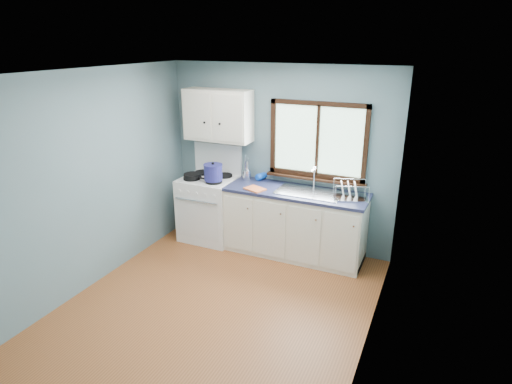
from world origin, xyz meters
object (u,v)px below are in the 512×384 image
at_px(gas_range, 210,206).
at_px(skillet, 193,175).
at_px(base_cabinets, 295,226).
at_px(utensil_crock, 247,175).
at_px(stockpot, 213,172).
at_px(sink, 309,197).
at_px(thermos, 247,170).
at_px(dish_rack, 350,194).

bearing_deg(gas_range, skillet, -138.79).
height_order(base_cabinets, utensil_crock, utensil_crock).
xyz_separation_m(skillet, stockpot, (0.33, 0.00, 0.09)).
xyz_separation_m(sink, thermos, (-0.97, 0.17, 0.19)).
height_order(base_cabinets, stockpot, stockpot).
relative_size(sink, thermos, 3.14).
xyz_separation_m(base_cabinets, sink, (0.18, -0.00, 0.45)).
bearing_deg(thermos, skillet, -153.54).
height_order(stockpot, dish_rack, stockpot).
bearing_deg(skillet, sink, 21.53).
distance_m(stockpot, thermos, 0.48).
bearing_deg(utensil_crock, dish_rack, -5.19).
height_order(base_cabinets, thermos, thermos).
distance_m(base_cabinets, utensil_crock, 0.99).
distance_m(sink, dish_rack, 0.53).
bearing_deg(thermos, sink, -10.14).
bearing_deg(stockpot, gas_range, 139.01).
height_order(gas_range, stockpot, gas_range).
relative_size(base_cabinets, dish_rack, 3.69).
bearing_deg(base_cabinets, utensil_crock, 168.89).
relative_size(stockpot, dish_rack, 0.68).
xyz_separation_m(sink, stockpot, (-1.32, -0.16, 0.22)).
xyz_separation_m(utensil_crock, thermos, (-0.01, 0.02, 0.06)).
height_order(gas_range, skillet, gas_range).
height_order(gas_range, utensil_crock, gas_range).
relative_size(utensil_crock, dish_rack, 0.71).
bearing_deg(dish_rack, base_cabinets, 163.24).
relative_size(gas_range, utensil_crock, 3.84).
height_order(gas_range, base_cabinets, gas_range).
distance_m(sink, skillet, 1.66).
xyz_separation_m(skillet, thermos, (0.68, 0.34, 0.07)).
bearing_deg(skillet, base_cabinets, 22.23).
distance_m(utensil_crock, thermos, 0.07).
bearing_deg(sink, gas_range, -179.29).
relative_size(gas_range, dish_rack, 2.71).
height_order(gas_range, dish_rack, gas_range).
bearing_deg(dish_rack, stockpot, 167.26).
xyz_separation_m(stockpot, thermos, (0.35, 0.33, -0.02)).
distance_m(gas_range, base_cabinets, 1.31).
bearing_deg(utensil_crock, gas_range, -161.77).
height_order(skillet, stockpot, stockpot).
distance_m(skillet, stockpot, 0.34).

